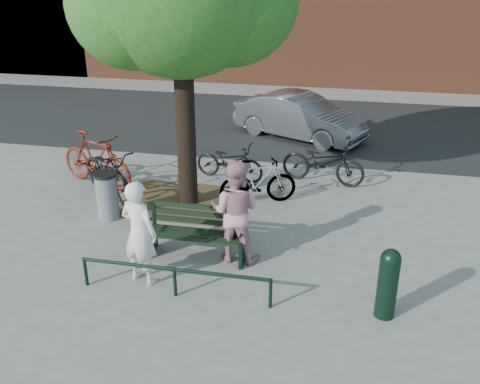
% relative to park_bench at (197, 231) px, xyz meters
% --- Properties ---
extents(ground, '(90.00, 90.00, 0.00)m').
position_rel_park_bench_xyz_m(ground, '(0.00, -0.08, -0.48)').
color(ground, gray).
rests_on(ground, ground).
extents(dirt_pit, '(2.40, 2.00, 0.02)m').
position_rel_park_bench_xyz_m(dirt_pit, '(-1.00, 2.12, -0.47)').
color(dirt_pit, brown).
rests_on(dirt_pit, ground).
extents(road, '(40.00, 7.00, 0.01)m').
position_rel_park_bench_xyz_m(road, '(0.00, 8.42, -0.47)').
color(road, black).
rests_on(road, ground).
extents(park_bench, '(1.74, 0.54, 0.97)m').
position_rel_park_bench_xyz_m(park_bench, '(0.00, 0.00, 0.00)').
color(park_bench, black).
rests_on(park_bench, ground).
extents(guard_railing, '(3.06, 0.06, 0.51)m').
position_rel_park_bench_xyz_m(guard_railing, '(0.00, -1.28, -0.08)').
color(guard_railing, black).
rests_on(guard_railing, ground).
extents(person_left, '(0.74, 0.60, 1.76)m').
position_rel_park_bench_xyz_m(person_left, '(-0.66, -0.97, 0.40)').
color(person_left, white).
rests_on(person_left, ground).
extents(person_right, '(0.93, 0.74, 1.83)m').
position_rel_park_bench_xyz_m(person_right, '(0.67, 0.04, 0.44)').
color(person_right, '#C38690').
rests_on(person_right, ground).
extents(bollard, '(0.30, 0.30, 1.11)m').
position_rel_park_bench_xyz_m(bollard, '(3.18, -1.14, 0.12)').
color(bollard, black).
rests_on(bollard, ground).
extents(litter_bin, '(0.48, 0.48, 0.98)m').
position_rel_park_bench_xyz_m(litter_bin, '(-2.18, 1.08, 0.02)').
color(litter_bin, gray).
rests_on(litter_bin, ground).
extents(bicycle_a, '(2.09, 1.91, 1.11)m').
position_rel_park_bench_xyz_m(bicycle_a, '(-2.63, 2.12, 0.08)').
color(bicycle_a, black).
rests_on(bicycle_a, ground).
extents(bicycle_b, '(2.19, 1.32, 1.27)m').
position_rel_park_bench_xyz_m(bicycle_b, '(-3.15, 2.64, 0.16)').
color(bicycle_b, '#5C190D').
rests_on(bicycle_b, ground).
extents(bicycle_c, '(1.81, 0.96, 0.90)m').
position_rel_park_bench_xyz_m(bicycle_c, '(-0.23, 3.61, -0.03)').
color(bicycle_c, black).
rests_on(bicycle_c, ground).
extents(bicycle_d, '(1.72, 1.04, 1.00)m').
position_rel_park_bench_xyz_m(bicycle_d, '(0.67, 2.39, 0.02)').
color(bicycle_d, gray).
rests_on(bicycle_d, ground).
extents(bicycle_e, '(2.05, 1.05, 1.03)m').
position_rel_park_bench_xyz_m(bicycle_e, '(1.96, 3.83, 0.03)').
color(bicycle_e, black).
rests_on(bicycle_e, ground).
extents(parked_car, '(4.10, 2.87, 1.28)m').
position_rel_park_bench_xyz_m(parked_car, '(1.07, 7.14, 0.16)').
color(parked_car, slate).
rests_on(parked_car, ground).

